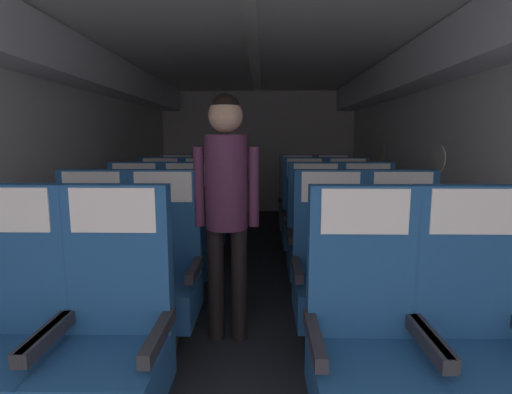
# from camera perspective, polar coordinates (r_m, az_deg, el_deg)

# --- Properties ---
(ground) EXTENTS (3.85, 7.57, 0.02)m
(ground) POSITION_cam_1_polar(r_m,az_deg,el_deg) (3.96, -0.53, -11.87)
(ground) COLOR #23282D
(fuselage_shell) EXTENTS (3.73, 7.22, 2.31)m
(fuselage_shell) POSITION_cam_1_polar(r_m,az_deg,el_deg) (4.00, -0.43, 12.89)
(fuselage_shell) COLOR silver
(fuselage_shell) RESTS_ON ground
(seat_a_left_window) EXTENTS (0.51, 0.50, 1.17)m
(seat_a_left_window) POSITION_cam_1_polar(r_m,az_deg,el_deg) (2.12, -33.12, -17.47)
(seat_a_left_window) COLOR #38383D
(seat_a_left_window) RESTS_ON ground
(seat_a_left_aisle) EXTENTS (0.51, 0.50, 1.17)m
(seat_a_left_aisle) POSITION_cam_1_polar(r_m,az_deg,el_deg) (1.91, -20.59, -19.49)
(seat_a_left_aisle) COLOR #38383D
(seat_a_left_aisle) RESTS_ON ground
(seat_a_right_aisle) EXTENTS (0.51, 0.50, 1.17)m
(seat_a_right_aisle) POSITION_cam_1_polar(r_m,az_deg,el_deg) (2.01, 29.71, -18.64)
(seat_a_right_aisle) COLOR #38383D
(seat_a_right_aisle) RESTS_ON ground
(seat_a_right_window) EXTENTS (0.51, 0.50, 1.17)m
(seat_a_right_window) POSITION_cam_1_polar(r_m,az_deg,el_deg) (1.84, 15.86, -20.45)
(seat_a_right_window) COLOR #38383D
(seat_a_right_window) RESTS_ON ground
(seat_b_left_window) EXTENTS (0.51, 0.50, 1.17)m
(seat_b_left_window) POSITION_cam_1_polar(r_m,az_deg,el_deg) (2.79, -23.28, -10.58)
(seat_b_left_window) COLOR #38383D
(seat_b_left_window) RESTS_ON ground
(seat_b_left_aisle) EXTENTS (0.51, 0.50, 1.17)m
(seat_b_left_aisle) POSITION_cam_1_polar(r_m,az_deg,el_deg) (2.64, -13.69, -11.21)
(seat_b_left_aisle) COLOR #38383D
(seat_b_left_aisle) RESTS_ON ground
(seat_b_right_aisle) EXTENTS (0.51, 0.50, 1.17)m
(seat_b_right_aisle) POSITION_cam_1_polar(r_m,az_deg,el_deg) (2.72, 20.94, -10.91)
(seat_b_right_aisle) COLOR #38383D
(seat_b_right_aisle) RESTS_ON ground
(seat_b_right_window) EXTENTS (0.51, 0.50, 1.17)m
(seat_b_right_window) POSITION_cam_1_polar(r_m,az_deg,el_deg) (2.61, 10.98, -11.35)
(seat_b_right_window) COLOR #38383D
(seat_b_right_window) RESTS_ON ground
(seat_c_left_window) EXTENTS (0.51, 0.50, 1.17)m
(seat_c_left_window) POSITION_cam_1_polar(r_m,az_deg,el_deg) (3.56, -17.65, -6.16)
(seat_c_left_window) COLOR #38383D
(seat_c_left_window) RESTS_ON ground
(seat_c_left_aisle) EXTENTS (0.51, 0.50, 1.17)m
(seat_c_left_aisle) POSITION_cam_1_polar(r_m,az_deg,el_deg) (3.44, -10.11, -6.40)
(seat_c_left_aisle) COLOR #38383D
(seat_c_left_aisle) RESTS_ON ground
(seat_c_right_aisle) EXTENTS (0.51, 0.50, 1.17)m
(seat_c_right_aisle) POSITION_cam_1_polar(r_m,az_deg,el_deg) (3.51, 16.23, -6.32)
(seat_c_right_aisle) COLOR #38383D
(seat_c_right_aisle) RESTS_ON ground
(seat_c_right_window) EXTENTS (0.51, 0.50, 1.17)m
(seat_c_right_window) POSITION_cam_1_polar(r_m,az_deg,el_deg) (3.40, 8.79, -6.55)
(seat_c_right_window) COLOR #38383D
(seat_c_right_window) RESTS_ON ground
(seat_d_left_window) EXTENTS (0.51, 0.50, 1.17)m
(seat_d_left_window) POSITION_cam_1_polar(r_m,az_deg,el_deg) (4.38, -14.03, -3.29)
(seat_d_left_window) COLOR #38383D
(seat_d_left_window) RESTS_ON ground
(seat_d_left_aisle) EXTENTS (0.51, 0.50, 1.17)m
(seat_d_left_aisle) POSITION_cam_1_polar(r_m,az_deg,el_deg) (4.27, -7.88, -3.41)
(seat_d_left_aisle) COLOR #38383D
(seat_d_left_aisle) RESTS_ON ground
(seat_d_right_aisle) EXTENTS (0.51, 0.50, 1.17)m
(seat_d_right_aisle) POSITION_cam_1_polar(r_m,az_deg,el_deg) (4.31, 13.42, -3.47)
(seat_d_right_aisle) COLOR #38383D
(seat_d_right_aisle) RESTS_ON ground
(seat_d_right_window) EXTENTS (0.51, 0.50, 1.17)m
(seat_d_right_window) POSITION_cam_1_polar(r_m,az_deg,el_deg) (4.25, 7.18, -3.46)
(seat_d_right_window) COLOR #38383D
(seat_d_right_window) RESTS_ON ground
(seat_e_left_window) EXTENTS (0.51, 0.50, 1.17)m
(seat_e_left_window) POSITION_cam_1_polar(r_m,az_deg,el_deg) (5.19, -11.52, -1.36)
(seat_e_left_window) COLOR #38383D
(seat_e_left_window) RESTS_ON ground
(seat_e_left_aisle) EXTENTS (0.51, 0.50, 1.17)m
(seat_e_left_aisle) POSITION_cam_1_polar(r_m,az_deg,el_deg) (5.10, -6.43, -1.43)
(seat_e_left_aisle) COLOR #38383D
(seat_e_left_aisle) RESTS_ON ground
(seat_e_right_aisle) EXTENTS (0.51, 0.50, 1.17)m
(seat_e_right_aisle) POSITION_cam_1_polar(r_m,az_deg,el_deg) (5.13, 11.37, -1.47)
(seat_e_right_aisle) COLOR #38383D
(seat_e_right_aisle) RESTS_ON ground
(seat_e_right_window) EXTENTS (0.51, 0.50, 1.17)m
(seat_e_right_window) POSITION_cam_1_polar(r_m,az_deg,el_deg) (5.07, 6.16, -1.47)
(seat_e_right_window) COLOR #38383D
(seat_e_right_window) RESTS_ON ground
(flight_attendant) EXTENTS (0.43, 0.28, 1.66)m
(flight_attendant) POSITION_cam_1_polar(r_m,az_deg,el_deg) (2.54, -4.40, 0.81)
(flight_attendant) COLOR black
(flight_attendant) RESTS_ON ground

